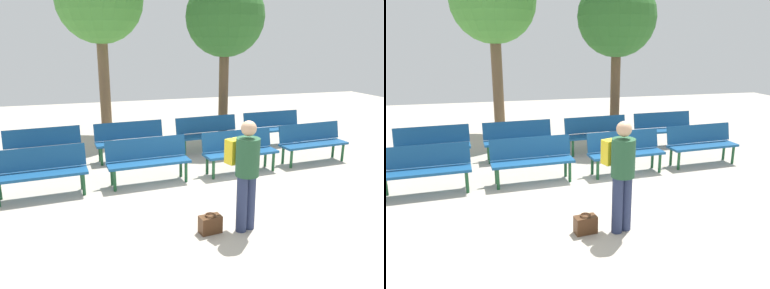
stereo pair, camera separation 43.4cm
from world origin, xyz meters
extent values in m
plane|color=#B2A899|center=(0.00, 0.00, 0.00)|extent=(24.00, 24.00, 0.00)
cube|color=navy|center=(-3.00, 1.33, 0.43)|extent=(1.63, 0.56, 0.05)
cube|color=navy|center=(-3.02, 1.53, 0.68)|extent=(1.60, 0.25, 0.40)
cylinder|color=#194C28|center=(-2.29, 1.23, 0.20)|extent=(0.06, 0.06, 0.40)
cylinder|color=#194C28|center=(-2.31, 1.55, 0.20)|extent=(0.06, 0.06, 0.40)
cube|color=navy|center=(-1.05, 1.46, 0.43)|extent=(1.63, 0.55, 0.05)
cube|color=navy|center=(-1.06, 1.66, 0.68)|extent=(1.60, 0.23, 0.40)
cylinder|color=#194C28|center=(-1.74, 1.25, 0.20)|extent=(0.06, 0.06, 0.40)
cylinder|color=#194C28|center=(-0.34, 1.34, 0.20)|extent=(0.06, 0.06, 0.40)
cylinder|color=#194C28|center=(-1.76, 1.57, 0.20)|extent=(0.06, 0.06, 0.40)
cylinder|color=#194C28|center=(-0.36, 1.66, 0.20)|extent=(0.06, 0.06, 0.40)
cube|color=navy|center=(0.92, 1.55, 0.43)|extent=(1.63, 0.56, 0.05)
cube|color=navy|center=(0.90, 1.75, 0.68)|extent=(1.60, 0.25, 0.40)
cylinder|color=#194C28|center=(0.23, 1.33, 0.20)|extent=(0.06, 0.06, 0.40)
cylinder|color=#194C28|center=(1.63, 1.44, 0.20)|extent=(0.06, 0.06, 0.40)
cylinder|color=#194C28|center=(0.21, 1.65, 0.20)|extent=(0.06, 0.06, 0.40)
cylinder|color=#194C28|center=(1.60, 1.76, 0.20)|extent=(0.06, 0.06, 0.40)
cube|color=navy|center=(2.79, 1.72, 0.43)|extent=(1.63, 0.56, 0.05)
cube|color=navy|center=(2.77, 1.92, 0.68)|extent=(1.60, 0.24, 0.40)
cylinder|color=#194C28|center=(2.10, 1.51, 0.20)|extent=(0.06, 0.06, 0.40)
cylinder|color=#194C28|center=(3.50, 1.61, 0.20)|extent=(0.06, 0.06, 0.40)
cylinder|color=#194C28|center=(2.08, 1.83, 0.20)|extent=(0.06, 0.06, 0.40)
cylinder|color=#194C28|center=(3.47, 1.93, 0.20)|extent=(0.06, 0.06, 0.40)
cube|color=navy|center=(-3.06, 2.96, 0.43)|extent=(1.63, 0.57, 0.05)
cube|color=navy|center=(-3.08, 3.16, 0.68)|extent=(1.60, 0.26, 0.40)
cylinder|color=#194C28|center=(-3.75, 2.74, 0.20)|extent=(0.06, 0.06, 0.40)
cylinder|color=#194C28|center=(-2.35, 2.86, 0.20)|extent=(0.06, 0.06, 0.40)
cylinder|color=#194C28|center=(-3.77, 3.06, 0.20)|extent=(0.06, 0.06, 0.40)
cylinder|color=#194C28|center=(-2.38, 3.18, 0.20)|extent=(0.06, 0.06, 0.40)
cube|color=navy|center=(-1.18, 3.07, 0.43)|extent=(1.62, 0.54, 0.05)
cube|color=navy|center=(-1.19, 3.27, 0.68)|extent=(1.60, 0.22, 0.40)
cylinder|color=#194C28|center=(-1.87, 2.87, 0.20)|extent=(0.06, 0.06, 0.40)
cylinder|color=#194C28|center=(-0.47, 2.95, 0.20)|extent=(0.06, 0.06, 0.40)
cylinder|color=#194C28|center=(-1.89, 3.19, 0.20)|extent=(0.06, 0.06, 0.40)
cylinder|color=#194C28|center=(-0.49, 3.27, 0.20)|extent=(0.06, 0.06, 0.40)
cube|color=navy|center=(0.78, 3.18, 0.43)|extent=(1.63, 0.56, 0.05)
cube|color=navy|center=(0.76, 3.38, 0.68)|extent=(1.60, 0.24, 0.40)
cylinder|color=#194C28|center=(0.09, 2.97, 0.20)|extent=(0.06, 0.06, 0.40)
cylinder|color=#194C28|center=(1.48, 3.07, 0.20)|extent=(0.06, 0.06, 0.40)
cylinder|color=#194C28|center=(0.07, 3.29, 0.20)|extent=(0.06, 0.06, 0.40)
cylinder|color=#194C28|center=(1.46, 3.39, 0.20)|extent=(0.06, 0.06, 0.40)
cube|color=navy|center=(2.64, 3.32, 0.43)|extent=(1.62, 0.51, 0.05)
cube|color=navy|center=(2.64, 3.52, 0.68)|extent=(1.60, 0.19, 0.40)
cylinder|color=#194C28|center=(1.95, 3.13, 0.20)|extent=(0.06, 0.06, 0.40)
cylinder|color=#194C28|center=(3.35, 3.19, 0.20)|extent=(0.06, 0.06, 0.40)
cylinder|color=#194C28|center=(1.94, 3.45, 0.20)|extent=(0.06, 0.06, 0.40)
cylinder|color=#194C28|center=(3.34, 3.51, 0.20)|extent=(0.06, 0.06, 0.40)
cylinder|color=brown|center=(-1.50, 5.96, 1.54)|extent=(0.31, 0.31, 3.08)
cylinder|color=brown|center=(1.65, 4.52, 1.34)|extent=(0.26, 0.26, 2.67)
sphere|color=#2D6628|center=(1.65, 4.52, 3.31)|extent=(2.12, 2.12, 2.12)
cylinder|color=navy|center=(0.04, -0.78, 0.42)|extent=(0.16, 0.16, 0.85)
cylinder|color=navy|center=(-0.11, -0.83, 0.42)|extent=(0.16, 0.16, 0.85)
cylinder|color=#235133|center=(-0.03, -0.80, 1.12)|extent=(0.43, 0.43, 0.55)
sphere|color=tan|center=(-0.03, -0.80, 1.54)|extent=(0.22, 0.22, 0.22)
cube|color=yellow|center=(-0.12, -0.56, 1.15)|extent=(0.32, 0.26, 0.36)
cube|color=#4C2D19|center=(-0.56, -0.75, 0.13)|extent=(0.34, 0.22, 0.26)
torus|color=#4C2D19|center=(-0.56, -0.75, 0.28)|extent=(0.16, 0.16, 0.02)
camera|label=1|loc=(-2.26, -5.53, 2.73)|focal=35.89mm
camera|label=2|loc=(-1.84, -5.64, 2.73)|focal=35.89mm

